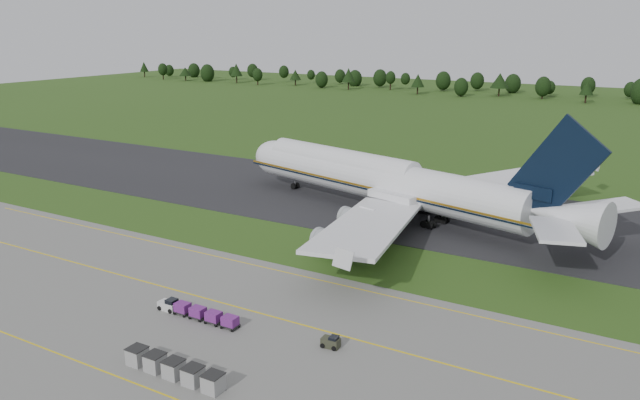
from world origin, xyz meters
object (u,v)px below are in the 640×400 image
Objects in this scene: uld_row at (174,369)px; edge_markers at (345,239)px; baggage_train at (196,312)px; utility_cart at (331,343)px; aircraft at (387,181)px.

uld_row is 1.27× the size of edge_markers.
edge_markers is (2.24, 32.20, -0.52)m from baggage_train.
utility_cart is at bearing -64.69° from edge_markers.
aircraft is at bearing 88.28° from baggage_train.
baggage_train is at bearing -93.99° from edge_markers.
baggage_train is 5.82× the size of utility_cart.
utility_cart is 16.08m from uld_row.
utility_cart is (16.58, 1.90, -0.23)m from baggage_train.
uld_row is (-10.09, -12.52, 0.38)m from utility_cart.
aircraft is at bearing 92.55° from edge_markers.
baggage_train is 16.69m from utility_cart.
utility_cart is at bearing 51.14° from uld_row.
edge_markers is (-14.33, 30.30, -0.29)m from utility_cart.
utility_cart reaches higher than edge_markers.
aircraft is 6.51× the size of uld_row.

